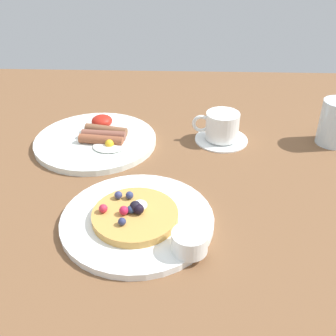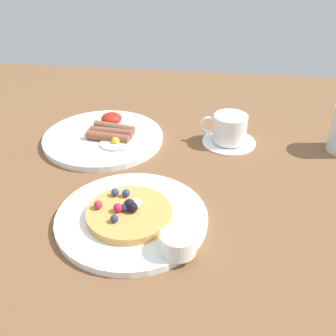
{
  "view_description": "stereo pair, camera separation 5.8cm",
  "coord_description": "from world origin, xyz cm",
  "views": [
    {
      "loc": [
        3.51,
        -61.2,
        45.15
      ],
      "look_at": [
        1.05,
        3.03,
        4.0
      ],
      "focal_mm": 43.04,
      "sensor_mm": 36.0,
      "label": 1
    },
    {
      "loc": [
        9.32,
        -60.71,
        45.15
      ],
      "look_at": [
        1.05,
        3.03,
        4.0
      ],
      "focal_mm": 43.04,
      "sensor_mm": 36.0,
      "label": 2
    }
  ],
  "objects": [
    {
      "name": "pancake_with_berries",
      "position": [
        -4.11,
        -8.79,
        2.13
      ],
      "size": [
        14.56,
        14.56,
        3.34
      ],
      "color": "gold",
      "rests_on": "pancake_plate"
    },
    {
      "name": "syrup_ramekin",
      "position": [
        5.07,
        -15.8,
        2.95
      ],
      "size": [
        5.63,
        5.63,
        3.31
      ],
      "color": "white",
      "rests_on": "pancake_plate"
    },
    {
      "name": "coffee_saucer",
      "position": [
        12.77,
        21.8,
        0.35
      ],
      "size": [
        12.26,
        12.26,
        0.7
      ],
      "primitive_type": "cylinder",
      "color": "white",
      "rests_on": "ground_plane"
    },
    {
      "name": "breakfast_plate",
      "position": [
        -16.16,
        19.05,
        0.69
      ],
      "size": [
        27.61,
        27.61,
        1.38
      ],
      "primitive_type": "cylinder",
      "color": "white",
      "rests_on": "ground_plane"
    },
    {
      "name": "water_glass",
      "position": [
        37.98,
        21.54,
        5.14
      ],
      "size": [
        7.2,
        7.2,
        10.28
      ],
      "primitive_type": "cylinder",
      "color": "silver",
      "rests_on": "ground_plane"
    },
    {
      "name": "fried_breakfast",
      "position": [
        -14.29,
        20.18,
        2.41
      ],
      "size": [
        10.86,
        15.69,
        2.93
      ],
      "color": "brown",
      "rests_on": "breakfast_plate"
    },
    {
      "name": "ground_plane",
      "position": [
        0.0,
        0.0,
        -1.5
      ],
      "size": [
        161.58,
        138.82,
        3.0
      ],
      "primitive_type": "cube",
      "color": "brown"
    },
    {
      "name": "coffee_cup",
      "position": [
        12.59,
        21.81,
        3.9
      ],
      "size": [
        10.77,
        7.63,
        6.17
      ],
      "color": "white",
      "rests_on": "coffee_saucer"
    },
    {
      "name": "pancake_plate",
      "position": [
        -3.75,
        -8.33,
        0.63
      ],
      "size": [
        26.16,
        26.16,
        1.25
      ],
      "primitive_type": "cylinder",
      "color": "white",
      "rests_on": "ground_plane"
    }
  ]
}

